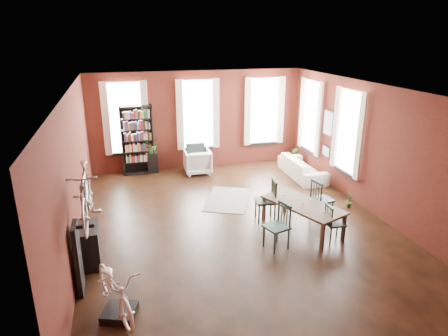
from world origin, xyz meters
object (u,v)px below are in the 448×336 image
object	(u,v)px
dining_table	(302,217)
cream_sofa	(303,164)
white_armchair	(198,160)
bicycle_floor	(113,267)
dining_chair_b	(265,201)
dining_chair_c	(335,223)
plant_stand	(153,162)
bookshelf	(137,140)
console_table	(89,245)
bike_trainer	(120,313)
dining_chair_d	(322,199)
dining_chair_a	(277,227)

from	to	relation	value
dining_table	cream_sofa	size ratio (longest dim) A/B	0.92
white_armchair	cream_sofa	size ratio (longest dim) A/B	0.41
dining_table	cream_sofa	bearing A→B (deg)	41.45
dining_table	bicycle_floor	distance (m)	4.68
dining_chair_b	dining_chair_c	size ratio (longest dim) A/B	1.21
dining_table	bicycle_floor	world-z (taller)	bicycle_floor
plant_stand	bicycle_floor	world-z (taller)	bicycle_floor
dining_chair_c	bookshelf	world-z (taller)	bookshelf
console_table	bike_trainer	bearing A→B (deg)	-73.89
dining_chair_b	plant_stand	bearing A→B (deg)	-144.67
dining_chair_b	bookshelf	world-z (taller)	bookshelf
dining_chair_b	bike_trainer	bearing A→B (deg)	-45.14
dining_chair_c	console_table	bearing A→B (deg)	87.71
dining_chair_d	dining_table	bearing A→B (deg)	109.09
dining_chair_c	bike_trainer	xyz separation A→B (m)	(-4.60, -1.35, -0.35)
dining_table	bicycle_floor	size ratio (longest dim) A/B	1.19
cream_sofa	console_table	size ratio (longest dim) A/B	2.60
dining_table	cream_sofa	xyz separation A→B (m)	(1.58, 3.27, 0.08)
dining_chair_b	dining_chair_c	xyz separation A→B (m)	(1.10, -1.34, -0.09)
cream_sofa	dining_chair_d	bearing A→B (deg)	163.25
dining_chair_c	console_table	world-z (taller)	dining_chair_c
dining_chair_c	bookshelf	bearing A→B (deg)	36.75
dining_chair_a	plant_stand	bearing A→B (deg)	-176.66
bookshelf	bike_trainer	size ratio (longest dim) A/B	4.41
plant_stand	dining_chair_d	bearing A→B (deg)	-51.25
white_armchair	bicycle_floor	size ratio (longest dim) A/B	0.54
console_table	plant_stand	size ratio (longest dim) A/B	1.21
white_armchair	dining_chair_d	bearing A→B (deg)	121.43
cream_sofa	bicycle_floor	xyz separation A→B (m)	(-5.75, -5.29, 0.54)
bookshelf	cream_sofa	distance (m)	5.28
dining_chair_c	bicycle_floor	world-z (taller)	bicycle_floor
bike_trainer	plant_stand	world-z (taller)	plant_stand
dining_chair_b	bike_trainer	distance (m)	4.43
dining_chair_a	dining_chair_d	size ratio (longest dim) A/B	0.99
white_armchair	cream_sofa	bearing A→B (deg)	161.07
dining_table	bicycle_floor	bearing A→B (deg)	-176.96
dining_chair_c	white_armchair	size ratio (longest dim) A/B	0.98
dining_chair_a	dining_chair_b	size ratio (longest dim) A/B	0.96
console_table	plant_stand	xyz separation A→B (m)	(1.72, 5.20, -0.07)
dining_chair_a	cream_sofa	bearing A→B (deg)	130.95
dining_chair_a	dining_chair_c	xyz separation A→B (m)	(1.35, -0.04, -0.07)
dining_chair_c	cream_sofa	xyz separation A→B (m)	(1.12, 3.93, -0.01)
dining_table	dining_chair_d	world-z (taller)	dining_chair_d
console_table	white_armchair	bearing A→B (deg)	56.55
cream_sofa	bicycle_floor	bearing A→B (deg)	132.65
bicycle_floor	cream_sofa	bearing A→B (deg)	24.85
dining_table	dining_chair_b	size ratio (longest dim) A/B	1.87
dining_chair_d	cream_sofa	xyz separation A→B (m)	(0.86, 2.85, -0.09)
bookshelf	dining_table	bearing A→B (deg)	-55.83
dining_chair_a	bicycle_floor	world-z (taller)	bicycle_floor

